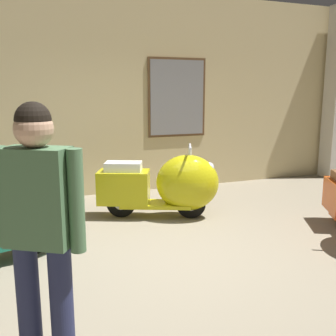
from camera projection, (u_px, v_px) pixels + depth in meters
The scene contains 4 objects.
ground_plane at pixel (182, 262), 4.20m from camera, with size 60.00×60.00×0.00m, color gray.
showroom_back_wall at pixel (121, 94), 6.85m from camera, with size 18.00×0.63×3.48m.
scooter_1 at pixel (168, 185), 5.59m from camera, with size 1.77×1.13×1.05m.
visitor_0 at pixel (40, 222), 2.40m from camera, with size 0.51×0.42×1.74m.
Camera 1 is at (-1.54, -3.62, 1.79)m, focal length 41.96 mm.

